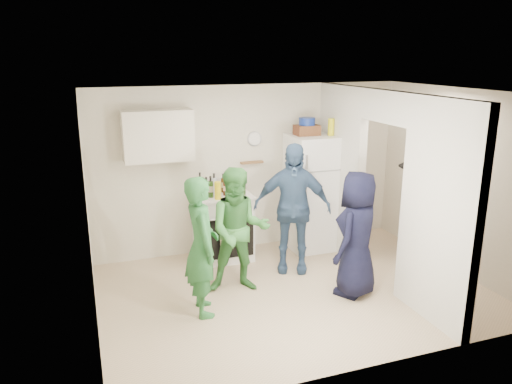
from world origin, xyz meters
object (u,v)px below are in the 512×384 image
person_green_center (239,231)px  person_navy (357,234)px  blue_bowl (307,121)px  stove (223,226)px  person_green_left (202,246)px  person_denim (292,208)px  wicker_basket (307,130)px  fridge (312,192)px  person_nook (417,207)px  yellow_cup_stack_top (331,127)px

person_green_center → person_navy: (1.34, -0.58, -0.01)m
blue_bowl → stove: bearing=-179.1°
person_navy → person_green_left: bearing=-40.5°
blue_bowl → person_navy: size_ratio=0.15×
person_green_left → person_denim: size_ratio=0.91×
wicker_basket → fridge: bearing=-26.6°
wicker_basket → blue_bowl: bearing=0.0°
stove → wicker_basket: wicker_basket is taller
person_navy → fridge: bearing=-131.1°
person_navy → person_nook: size_ratio=0.98×
fridge → person_green_left: 2.53m
fridge → person_nook: fridge is taller
person_navy → person_nook: person_nook is taller
yellow_cup_stack_top → person_nook: yellow_cup_stack_top is taller
person_denim → yellow_cup_stack_top: bearing=58.0°
stove → person_green_center: 1.12m
person_green_center → person_green_left: bearing=-131.4°
yellow_cup_stack_top → person_denim: (-0.86, -0.58, -0.99)m
person_denim → wicker_basket: bearing=77.6°
person_nook → person_green_left: bearing=-51.7°
fridge → blue_bowl: size_ratio=7.33×
fridge → person_denim: 0.93m
wicker_basket → yellow_cup_stack_top: (0.32, -0.15, 0.05)m
person_denim → stove: bearing=161.8°
wicker_basket → person_denim: 1.30m
blue_bowl → person_navy: bearing=-92.5°
fridge → wicker_basket: wicker_basket is taller
wicker_basket → person_green_left: bearing=-143.0°
blue_bowl → yellow_cup_stack_top: size_ratio=0.96×
stove → fridge: bearing=-1.2°
person_denim → blue_bowl: bearing=77.6°
blue_bowl → person_green_left: blue_bowl is taller
blue_bowl → person_denim: blue_bowl is taller
person_green_left → person_nook: (3.27, 0.47, -0.01)m
blue_bowl → person_green_center: 2.13m
blue_bowl → person_green_center: size_ratio=0.15×
yellow_cup_stack_top → person_green_left: bearing=-149.8°
fridge → wicker_basket: size_ratio=5.03×
person_green_left → person_green_center: size_ratio=1.02×
yellow_cup_stack_top → person_green_center: (-1.73, -0.94, -1.08)m
stove → person_nook: bearing=-21.1°
person_denim → person_nook: (1.82, -0.29, -0.09)m
wicker_basket → person_green_center: 2.06m
blue_bowl → person_green_left: (-1.98, -1.49, -1.15)m
fridge → yellow_cup_stack_top: size_ratio=7.04×
yellow_cup_stack_top → person_nook: 1.69m
fridge → person_green_left: bearing=-145.3°
wicker_basket → person_green_left: (-1.98, -1.49, -1.02)m
blue_bowl → person_nook: size_ratio=0.15×
blue_bowl → person_denim: bearing=-126.2°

